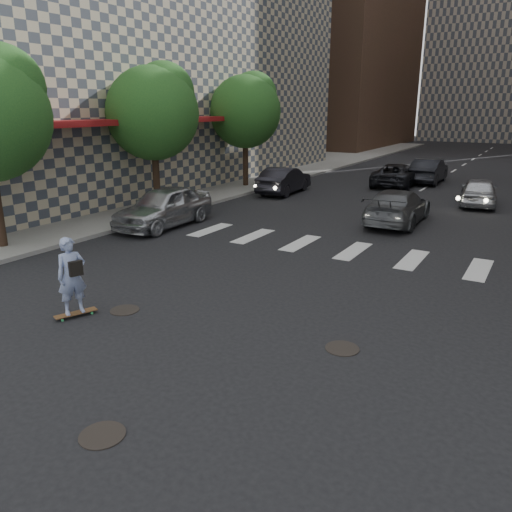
{
  "coord_description": "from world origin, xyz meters",
  "views": [
    {
      "loc": [
        6.46,
        -6.86,
        4.77
      ],
      "look_at": [
        0.61,
        3.08,
        1.3
      ],
      "focal_mm": 35.0,
      "sensor_mm": 36.0,
      "label": 1
    }
  ],
  "objects": [
    {
      "name": "traffic_car_d",
      "position": [
        3.5,
        20.0,
        0.71
      ],
      "size": [
        2.16,
        4.32,
        1.41
      ],
      "primitive_type": "imported",
      "rotation": [
        0.0,
        0.0,
        3.26
      ],
      "color": "#B4B6BC",
      "rests_on": "ground"
    },
    {
      "name": "manhole_c",
      "position": [
        3.3,
        2.0,
        0.01
      ],
      "size": [
        0.7,
        0.7,
        0.02
      ],
      "primitive_type": "cylinder",
      "color": "black",
      "rests_on": "ground"
    },
    {
      "name": "silver_sedan",
      "position": [
        -7.0,
        8.57,
        0.82
      ],
      "size": [
        2.06,
        4.87,
        1.64
      ],
      "primitive_type": "imported",
      "rotation": [
        0.0,
        0.0,
        0.03
      ],
      "color": "#AEAFB5",
      "rests_on": "ground"
    },
    {
      "name": "skateboarder",
      "position": [
        -2.72,
        0.35,
        1.01
      ],
      "size": [
        0.66,
        0.99,
        1.93
      ],
      "rotation": [
        0.0,
        0.0,
        -0.39
      ],
      "color": "brown",
      "rests_on": "ground"
    },
    {
      "name": "sidewalk_left",
      "position": [
        -14.5,
        20.0,
        0.07
      ],
      "size": [
        13.0,
        80.0,
        0.15
      ],
      "primitive_type": "cube",
      "color": "gray",
      "rests_on": "ground"
    },
    {
      "name": "traffic_car_c",
      "position": [
        -1.72,
        24.15,
        0.69
      ],
      "size": [
        2.54,
        5.1,
        1.39
      ],
      "primitive_type": "imported",
      "rotation": [
        0.0,
        0.0,
        3.19
      ],
      "color": "black",
      "rests_on": "ground"
    },
    {
      "name": "traffic_car_a",
      "position": [
        -6.5,
        18.31,
        0.74
      ],
      "size": [
        1.88,
        4.6,
        1.48
      ],
      "primitive_type": "imported",
      "rotation": [
        0.0,
        0.0,
        3.21
      ],
      "color": "black",
      "rests_on": "ground"
    },
    {
      "name": "tree_b",
      "position": [
        -9.45,
        11.14,
        4.65
      ],
      "size": [
        4.2,
        4.2,
        6.6
      ],
      "color": "#382619",
      "rests_on": "sidewalk_left"
    },
    {
      "name": "traffic_car_b",
      "position": [
        1.11,
        14.0,
        0.72
      ],
      "size": [
        2.16,
        5.0,
        1.43
      ],
      "primitive_type": "imported",
      "rotation": [
        0.0,
        0.0,
        3.17
      ],
      "color": "#4F5155",
      "rests_on": "ground"
    },
    {
      "name": "traffic_car_e",
      "position": [
        -0.34,
        26.62,
        0.77
      ],
      "size": [
        1.69,
        4.7,
        1.54
      ],
      "primitive_type": "imported",
      "rotation": [
        0.0,
        0.0,
        3.15
      ],
      "color": "black",
      "rests_on": "ground"
    },
    {
      "name": "manhole_a",
      "position": [
        1.2,
        -2.5,
        0.01
      ],
      "size": [
        0.7,
        0.7,
        0.02
      ],
      "primitive_type": "cylinder",
      "color": "black",
      "rests_on": "ground"
    },
    {
      "name": "ground",
      "position": [
        0.0,
        0.0,
        0.0
      ],
      "size": [
        160.0,
        160.0,
        0.0
      ],
      "primitive_type": "plane",
      "color": "black",
      "rests_on": "ground"
    },
    {
      "name": "manhole_b",
      "position": [
        -2.0,
        1.2,
        0.01
      ],
      "size": [
        0.7,
        0.7,
        0.02
      ],
      "primitive_type": "cylinder",
      "color": "black",
      "rests_on": "ground"
    },
    {
      "name": "tree_c",
      "position": [
        -9.45,
        19.14,
        4.65
      ],
      "size": [
        4.2,
        4.2,
        6.6
      ],
      "color": "#382619",
      "rests_on": "sidewalk_left"
    }
  ]
}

